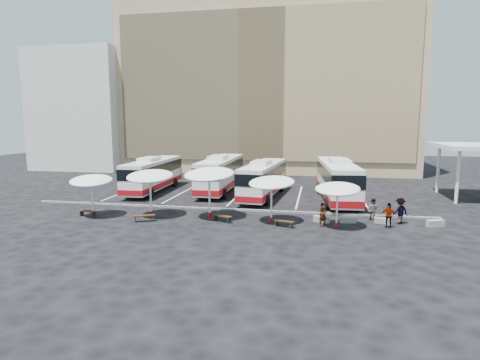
% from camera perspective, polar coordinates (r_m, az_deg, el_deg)
% --- Properties ---
extents(ground, '(120.00, 120.00, 0.00)m').
position_cam_1_polar(ground, '(33.14, -2.70, -4.46)').
color(ground, black).
rests_on(ground, ground).
extents(sandstone_building, '(42.00, 18.25, 29.60)m').
position_cam_1_polar(sandstone_building, '(63.93, 4.18, 13.09)').
color(sandstone_building, tan).
rests_on(sandstone_building, ground).
extents(apartment_block, '(14.00, 14.00, 18.00)m').
position_cam_1_polar(apartment_block, '(69.30, -20.26, 9.23)').
color(apartment_block, silver).
rests_on(apartment_block, ground).
extents(curb_divider, '(34.00, 0.25, 0.15)m').
position_cam_1_polar(curb_divider, '(33.60, -2.50, -4.15)').
color(curb_divider, black).
rests_on(curb_divider, ground).
extents(bay_lines, '(24.15, 12.00, 0.01)m').
position_cam_1_polar(bay_lines, '(40.79, -0.04, -2.01)').
color(bay_lines, white).
rests_on(bay_lines, ground).
extents(bus_0, '(2.95, 11.71, 3.70)m').
position_cam_1_polar(bus_0, '(43.15, -12.23, 0.91)').
color(bus_0, white).
rests_on(bus_0, ground).
extents(bus_1, '(2.95, 12.29, 3.89)m').
position_cam_1_polar(bus_1, '(42.13, -2.76, 1.05)').
color(bus_1, white).
rests_on(bus_1, ground).
extents(bus_2, '(3.45, 11.72, 3.67)m').
position_cam_1_polar(bus_2, '(38.99, 3.35, 0.28)').
color(bus_2, white).
rests_on(bus_2, ground).
extents(bus_3, '(3.79, 12.76, 3.99)m').
position_cam_1_polar(bus_3, '(38.29, 13.67, 0.15)').
color(bus_3, white).
rests_on(bus_3, ground).
extents(sunshade_0, '(3.99, 4.02, 3.32)m').
position_cam_1_polar(sunshade_0, '(32.84, -20.41, -0.10)').
color(sunshade_0, white).
rests_on(sunshade_0, ground).
extents(sunshade_1, '(3.76, 3.80, 3.71)m').
position_cam_1_polar(sunshade_1, '(31.54, -12.69, 0.51)').
color(sunshade_1, white).
rests_on(sunshade_1, ground).
extents(sunshade_2, '(4.39, 4.44, 3.98)m').
position_cam_1_polar(sunshade_2, '(30.26, -4.40, 0.80)').
color(sunshade_2, white).
rests_on(sunshade_2, ground).
extents(sunshade_3, '(4.18, 4.21, 3.47)m').
position_cam_1_polar(sunshade_3, '(29.00, 4.52, -0.39)').
color(sunshade_3, white).
rests_on(sunshade_3, ground).
extents(sunshade_4, '(3.62, 3.65, 3.21)m').
position_cam_1_polar(sunshade_4, '(28.37, 13.71, -1.26)').
color(sunshade_4, white).
rests_on(sunshade_4, ground).
extents(wood_bench_0, '(1.56, 0.69, 0.46)m').
position_cam_1_polar(wood_bench_0, '(33.46, -20.85, -4.27)').
color(wood_bench_0, black).
rests_on(wood_bench_0, ground).
extents(wood_bench_1, '(1.62, 1.03, 0.49)m').
position_cam_1_polar(wood_bench_1, '(30.54, -13.50, -5.08)').
color(wood_bench_1, black).
rests_on(wood_bench_1, ground).
extents(wood_bench_2, '(1.62, 1.03, 0.49)m').
position_cam_1_polar(wood_bench_2, '(29.63, -2.54, -5.27)').
color(wood_bench_2, black).
rests_on(wood_bench_2, ground).
extents(wood_bench_3, '(1.50, 0.84, 0.45)m').
position_cam_1_polar(wood_bench_3, '(28.40, 6.29, -5.98)').
color(wood_bench_3, black).
rests_on(wood_bench_3, ground).
extents(conc_bench_0, '(1.22, 0.82, 0.44)m').
position_cam_1_polar(conc_bench_0, '(30.17, 11.53, -5.49)').
color(conc_bench_0, gray).
rests_on(conc_bench_0, ground).
extents(conc_bench_1, '(1.18, 0.54, 0.43)m').
position_cam_1_polar(conc_bench_1, '(30.42, 15.09, -5.50)').
color(conc_bench_1, gray).
rests_on(conc_bench_1, ground).
extents(conc_bench_2, '(1.13, 0.60, 0.41)m').
position_cam_1_polar(conc_bench_2, '(30.96, 19.56, -5.48)').
color(conc_bench_2, gray).
rests_on(conc_bench_2, ground).
extents(conc_bench_3, '(1.32, 0.90, 0.47)m').
position_cam_1_polar(conc_bench_3, '(31.49, 26.02, -5.56)').
color(conc_bench_3, gray).
rests_on(conc_bench_3, ground).
extents(passenger_0, '(0.73, 0.65, 1.69)m').
position_cam_1_polar(passenger_0, '(28.78, 11.71, -4.89)').
color(passenger_0, black).
rests_on(passenger_0, ground).
extents(passenger_1, '(1.01, 0.94, 1.65)m').
position_cam_1_polar(passenger_1, '(31.61, 18.38, -3.98)').
color(passenger_1, black).
rests_on(passenger_1, ground).
extents(passenger_2, '(1.11, 0.77, 1.75)m').
position_cam_1_polar(passenger_2, '(29.76, 20.36, -4.74)').
color(passenger_2, black).
rests_on(passenger_2, ground).
extents(passenger_3, '(1.42, 1.24, 1.91)m').
position_cam_1_polar(passenger_3, '(31.10, 21.77, -4.11)').
color(passenger_3, black).
rests_on(passenger_3, ground).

